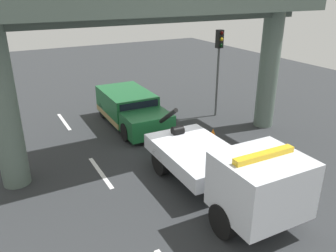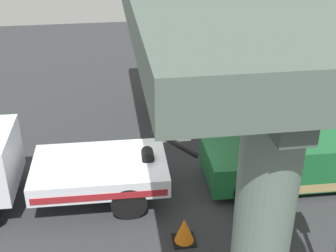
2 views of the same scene
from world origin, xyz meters
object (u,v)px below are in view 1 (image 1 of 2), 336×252
(towed_van_green, at_px, (131,109))
(traffic_cone_orange, at_px, (213,136))
(traffic_light_near, at_px, (219,55))
(tow_truck_white, at_px, (229,171))

(towed_van_green, height_order, traffic_cone_orange, towed_van_green)
(traffic_light_near, bearing_deg, traffic_cone_orange, -38.19)
(tow_truck_white, height_order, traffic_cone_orange, tow_truck_white)
(tow_truck_white, relative_size, towed_van_green, 1.39)
(towed_van_green, distance_m, traffic_cone_orange, 4.59)
(traffic_light_near, distance_m, traffic_cone_orange, 4.69)
(traffic_light_near, bearing_deg, towed_van_green, -103.64)
(traffic_light_near, xyz_separation_m, traffic_cone_orange, (2.86, -2.25, -2.97))
(towed_van_green, height_order, traffic_light_near, traffic_light_near)
(tow_truck_white, distance_m, traffic_light_near, 8.50)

